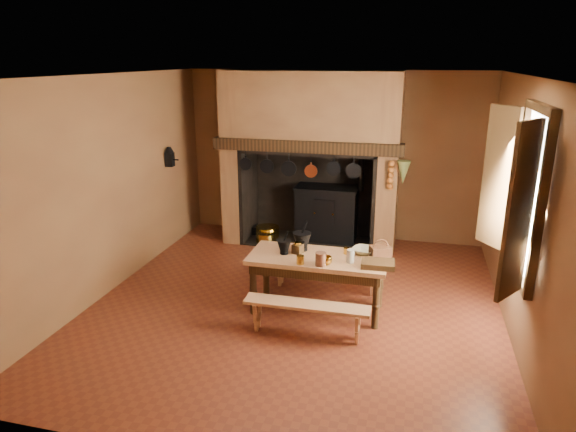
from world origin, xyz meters
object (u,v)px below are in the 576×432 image
Objects in this scene: mixing_bowl at (364,251)px; iron_range at (327,213)px; work_table at (318,265)px; bench_front at (307,312)px; wicker_basket at (380,251)px; coffee_grinder at (298,248)px.

iron_range is at bearing 110.25° from mixing_bowl.
work_table is 0.70m from bench_front.
wicker_basket is at bearing 12.46° from work_table.
iron_range is 5.64× the size of wicker_basket.
iron_range is 9.08× the size of coffee_grinder.
work_table is at bearing -82.66° from iron_range.
coffee_grinder is at bearing -88.40° from iron_range.
work_table is at bearing 167.64° from wicker_basket.
iron_range reaches higher than mixing_bowl.
coffee_grinder is (0.07, -2.50, 0.30)m from iron_range.
iron_range is at bearing 95.90° from bench_front.
iron_range is 2.57m from work_table.
iron_range is 5.66× the size of mixing_bowl.
wicker_basket reaches higher than coffee_grinder.
bench_front is 4.97× the size of mixing_bowl.
iron_range is 3.19m from bench_front.
bench_front is at bearing -51.68° from coffee_grinder.
coffee_grinder reaches higher than mixing_bowl.
mixing_bowl is (0.53, 0.22, 0.15)m from work_table.
work_table is 5.81× the size of wicker_basket.
bench_front is at bearing -121.85° from mixing_bowl.
work_table is at bearing 8.83° from coffee_grinder.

